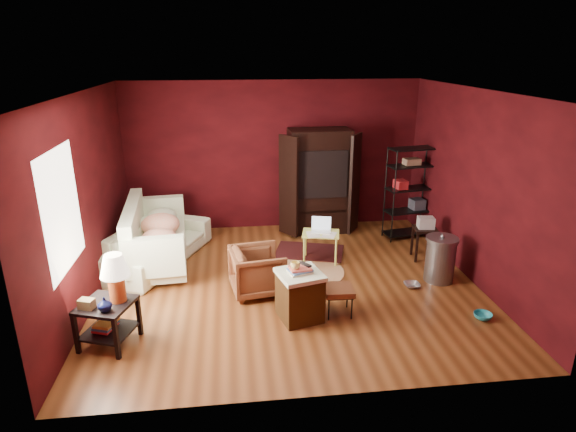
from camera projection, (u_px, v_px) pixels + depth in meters
name	position (u px, v px, depth m)	size (l,w,h in m)	color
room	(287.00, 194.00, 6.74)	(5.54, 5.04, 2.84)	brown
sofa	(157.00, 237.00, 7.80)	(2.22, 0.65, 0.87)	white
armchair	(257.00, 269.00, 6.84)	(0.71, 0.67, 0.73)	black
pet_bowl_steel	(412.00, 280.00, 7.06)	(0.24, 0.06, 0.24)	#B8BBC0
pet_bowl_turquoise	(484.00, 311.00, 6.24)	(0.24, 0.07, 0.24)	#26A1B5
vase	(105.00, 304.00, 5.40)	(0.16, 0.17, 0.16)	#0B113B
mug	(295.00, 265.00, 6.00)	(0.12, 0.09, 0.12)	#FBE17B
side_table	(111.00, 291.00, 5.56)	(0.72, 0.72, 1.13)	black
sofa_cushions	(154.00, 237.00, 7.77)	(1.07, 2.26, 0.92)	white
hamper	(300.00, 295.00, 6.19)	(0.65, 0.65, 0.75)	#472A10
footstool	(339.00, 291.00, 6.29)	(0.39, 0.39, 0.39)	black
rug_round	(304.00, 272.00, 7.58)	(1.64, 1.64, 0.01)	beige
rug_oriental	(309.00, 251.00, 8.30)	(1.31, 1.06, 0.01)	#481315
laptop_desk	(321.00, 236.00, 7.82)	(0.67, 0.56, 0.73)	#ECFF74
tv_armoire	(319.00, 180.00, 8.98)	(1.53, 0.82, 1.95)	black
wire_shelving	(410.00, 189.00, 8.69)	(0.87, 0.49, 1.69)	black
small_stand	(425.00, 228.00, 7.89)	(0.41, 0.41, 0.73)	black
trash_can	(440.00, 259.00, 7.20)	(0.50, 0.50, 0.75)	gray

